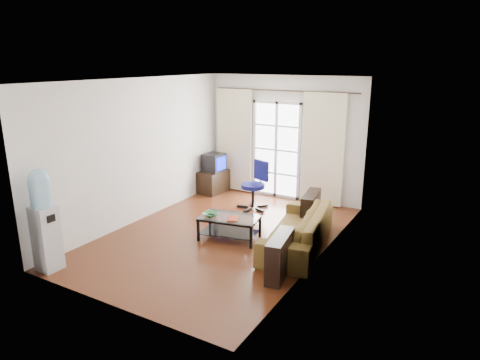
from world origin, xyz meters
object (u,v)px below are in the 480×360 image
(sofa, at_px, (297,229))
(task_chair, at_px, (254,195))
(coffee_table, at_px, (229,225))
(water_cooler, at_px, (44,218))
(crt_tv, at_px, (213,162))
(tv_stand, at_px, (213,182))

(sofa, relative_size, task_chair, 2.22)
(sofa, xyz_separation_m, task_chair, (-1.51, 1.30, -0.01))
(sofa, distance_m, task_chair, 1.99)
(coffee_table, bearing_deg, sofa, 15.19)
(sofa, height_order, water_cooler, water_cooler)
(coffee_table, height_order, crt_tv, crt_tv)
(task_chair, xyz_separation_m, water_cooler, (-1.36, -3.90, 0.51))
(tv_stand, height_order, task_chair, task_chair)
(sofa, relative_size, water_cooler, 1.45)
(sofa, height_order, crt_tv, crt_tv)
(sofa, height_order, task_chair, task_chair)
(sofa, bearing_deg, tv_stand, -131.67)
(tv_stand, relative_size, crt_tv, 1.49)
(tv_stand, bearing_deg, coffee_table, -46.68)
(task_chair, distance_m, water_cooler, 4.16)
(crt_tv, bearing_deg, sofa, -29.63)
(task_chair, bearing_deg, crt_tv, 179.98)
(tv_stand, xyz_separation_m, crt_tv, (0.00, 0.00, 0.46))
(coffee_table, relative_size, crt_tv, 2.32)
(crt_tv, distance_m, task_chair, 1.53)
(sofa, distance_m, coffee_table, 1.18)
(sofa, distance_m, crt_tv, 3.44)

